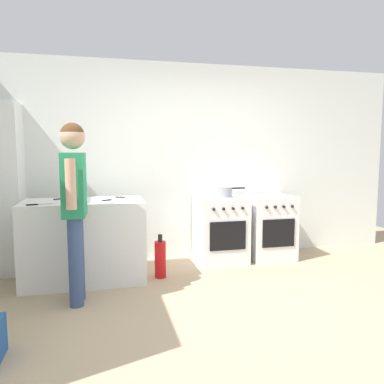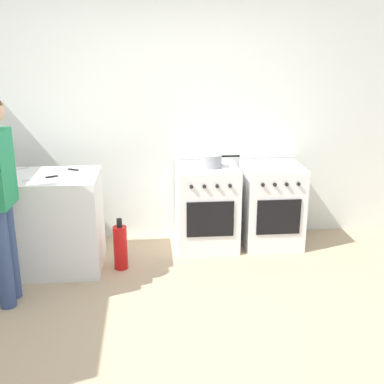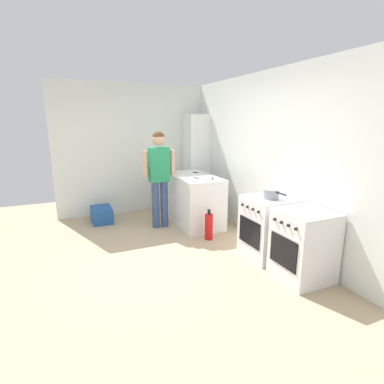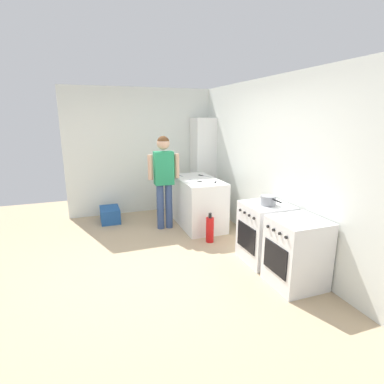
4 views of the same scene
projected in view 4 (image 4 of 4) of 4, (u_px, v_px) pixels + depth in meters
The scene contains 15 objects.
ground_plane at pixel (151, 267), 4.15m from camera, with size 8.00×8.00×0.00m, color tan.
back_wall at pixel (277, 167), 4.47m from camera, with size 6.00×0.10×2.60m, color silver.
side_wall_left at pixel (142, 152), 6.34m from camera, with size 0.10×3.10×2.60m, color silver.
counter_unit at pixel (198, 202), 5.67m from camera, with size 1.30×0.70×0.90m, color white.
oven_left at pixel (265, 233), 4.24m from camera, with size 0.62×0.62×0.85m.
oven_right at pixel (297, 253), 3.62m from camera, with size 0.59×0.62×0.85m.
pot at pixel (268, 200), 4.08m from camera, with size 0.39×0.21×0.13m.
knife_bread at pixel (216, 181), 5.34m from camera, with size 0.32×0.20×0.01m.
knife_carving at pixel (204, 176), 5.80m from camera, with size 0.31×0.18×0.01m.
knife_chef at pixel (196, 181), 5.37m from camera, with size 0.29×0.17×0.01m.
knife_utility at pixel (179, 175), 5.87m from camera, with size 0.25×0.10×0.01m.
person at pixel (164, 174), 5.36m from camera, with size 0.23×0.57×1.70m.
fire_extinguisher at pixel (210, 229), 4.93m from camera, with size 0.13×0.13×0.50m.
recycling_crate_lower at pixel (110, 215), 5.91m from camera, with size 0.52×0.36×0.28m, color #235193.
larder_cabinet at pixel (203, 165), 6.55m from camera, with size 0.48×0.44×2.00m, color white.
Camera 4 is at (3.74, -0.74, 2.03)m, focal length 28.00 mm.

